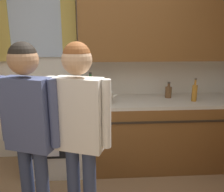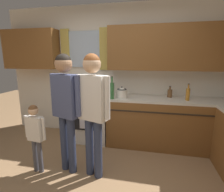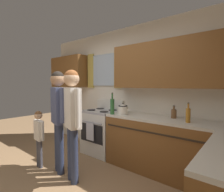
% 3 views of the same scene
% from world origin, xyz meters
% --- Properties ---
extents(back_wall_unit, '(4.60, 0.42, 2.60)m').
position_xyz_m(back_wall_unit, '(0.07, 1.81, 1.50)').
color(back_wall_unit, silver).
rests_on(back_wall_unit, ground).
extents(kitchen_counter_run, '(2.35, 1.84, 0.90)m').
position_xyz_m(kitchen_counter_run, '(1.42, 1.22, 0.45)').
color(kitchen_counter_run, brown).
rests_on(kitchen_counter_run, ground).
extents(stove_oven, '(0.72, 0.67, 1.10)m').
position_xyz_m(stove_oven, '(-0.43, 1.54, 0.47)').
color(stove_oven, silver).
rests_on(stove_oven, ground).
extents(bottle_oil_amber, '(0.06, 0.06, 0.29)m').
position_xyz_m(bottle_oil_amber, '(1.31, 1.45, 1.01)').
color(bottle_oil_amber, '#B27223').
rests_on(bottle_oil_amber, kitchen_counter_run).
extents(bottle_wine_green, '(0.08, 0.08, 0.39)m').
position_xyz_m(bottle_wine_green, '(0.05, 1.30, 1.05)').
color(bottle_wine_green, '#2D6633').
rests_on(bottle_wine_green, kitchen_counter_run).
extents(bottle_squat_brown, '(0.08, 0.08, 0.21)m').
position_xyz_m(bottle_squat_brown, '(1.04, 1.64, 0.98)').
color(bottle_squat_brown, brown).
rests_on(bottle_squat_brown, kitchen_counter_run).
extents(stovetop_kettle, '(0.27, 0.20, 0.21)m').
position_xyz_m(stovetop_kettle, '(0.20, 1.41, 1.00)').
color(stovetop_kettle, silver).
rests_on(stovetop_kettle, kitchen_counter_run).
extents(adult_holding_child, '(0.49, 0.27, 1.65)m').
position_xyz_m(adult_holding_child, '(-0.42, 0.49, 1.04)').
color(adult_holding_child, '#2D3856').
rests_on(adult_holding_child, ground).
extents(adult_in_plaid, '(0.49, 0.27, 1.65)m').
position_xyz_m(adult_in_plaid, '(-0.02, 0.45, 1.04)').
color(adult_in_plaid, '#2D3856').
rests_on(adult_in_plaid, ground).
extents(small_child, '(0.33, 0.13, 0.99)m').
position_xyz_m(small_child, '(-0.83, 0.36, 0.62)').
color(small_child, '#4C4C56').
rests_on(small_child, ground).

